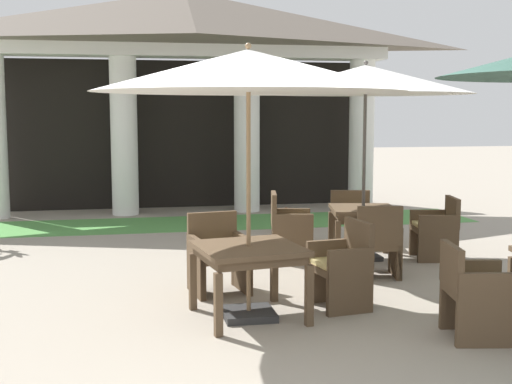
% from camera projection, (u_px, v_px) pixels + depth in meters
% --- Properties ---
extents(ground_plane, '(60.00, 60.00, 0.00)m').
position_uv_depth(ground_plane, '(270.00, 340.00, 6.01)').
color(ground_plane, '#9E9384').
extents(background_pavilion, '(8.43, 2.88, 4.30)m').
position_uv_depth(background_pavilion, '(185.00, 45.00, 13.24)').
color(background_pavilion, white).
rests_on(background_pavilion, ground).
extents(lawn_strip, '(10.23, 1.69, 0.01)m').
position_uv_depth(lawn_strip, '(195.00, 223.00, 12.22)').
color(lawn_strip, '#519347').
rests_on(lawn_strip, ground).
extents(patio_table_near_foreground, '(1.10, 1.10, 0.71)m').
position_uv_depth(patio_table_near_foreground, '(249.00, 256.00, 6.59)').
color(patio_table_near_foreground, brown).
rests_on(patio_table_near_foreground, ground).
extents(patio_umbrella_near_foreground, '(2.97, 2.97, 2.65)m').
position_uv_depth(patio_umbrella_near_foreground, '(248.00, 72.00, 6.38)').
color(patio_umbrella_near_foreground, '#2D2D2D').
rests_on(patio_umbrella_near_foreground, ground).
extents(patio_chair_near_foreground_east, '(0.58, 0.63, 0.90)m').
position_uv_depth(patio_chair_near_foreground_east, '(342.00, 268.00, 6.96)').
color(patio_chair_near_foreground_east, brown).
rests_on(patio_chair_near_foreground_east, ground).
extents(patio_chair_near_foreground_north, '(0.68, 0.67, 0.87)m').
position_uv_depth(patio_chair_near_foreground_north, '(218.00, 256.00, 7.56)').
color(patio_chair_near_foreground_north, brown).
rests_on(patio_chair_near_foreground_north, ground).
extents(patio_table_mid_left, '(0.99, 0.99, 0.71)m').
position_uv_depth(patio_table_mid_left, '(363.00, 215.00, 9.22)').
color(patio_table_mid_left, brown).
rests_on(patio_table_mid_left, ground).
extents(patio_umbrella_mid_left, '(2.85, 2.85, 2.68)m').
position_uv_depth(patio_umbrella_mid_left, '(366.00, 80.00, 9.01)').
color(patio_umbrella_mid_left, '#2D2D2D').
rests_on(patio_umbrella_mid_left, ground).
extents(patio_chair_mid_left_west, '(0.64, 0.66, 0.91)m').
position_uv_depth(patio_chair_mid_left_west, '(289.00, 229.00, 9.24)').
color(patio_chair_mid_left_west, brown).
rests_on(patio_chair_mid_left_west, ground).
extents(patio_chair_mid_left_south, '(0.64, 0.63, 0.90)m').
position_uv_depth(patio_chair_mid_left_south, '(376.00, 244.00, 8.25)').
color(patio_chair_mid_left_south, brown).
rests_on(patio_chair_mid_left_south, ground).
extents(patio_chair_mid_left_east, '(0.64, 0.64, 0.85)m').
position_uv_depth(patio_chair_mid_left_east, '(436.00, 230.00, 9.25)').
color(patio_chair_mid_left_east, brown).
rests_on(patio_chair_mid_left_east, ground).
extents(patio_chair_mid_left_north, '(0.71, 0.68, 0.80)m').
position_uv_depth(patio_chair_mid_left_north, '(352.00, 219.00, 10.24)').
color(patio_chair_mid_left_north, brown).
rests_on(patio_chair_mid_left_north, ground).
extents(patio_chair_mid_right_west, '(0.65, 0.66, 0.84)m').
position_uv_depth(patio_chair_mid_right_west, '(476.00, 293.00, 6.02)').
color(patio_chair_mid_right_west, brown).
rests_on(patio_chair_mid_right_west, ground).
extents(terracotta_urn, '(0.36, 0.36, 0.40)m').
position_uv_depth(terracotta_urn, '(286.00, 221.00, 11.44)').
color(terracotta_urn, brown).
rests_on(terracotta_urn, ground).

